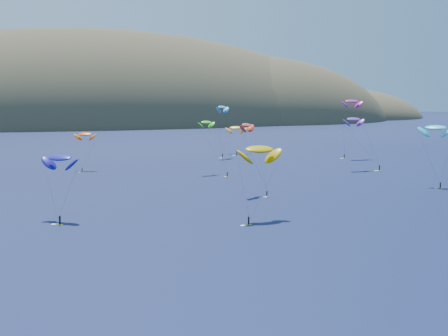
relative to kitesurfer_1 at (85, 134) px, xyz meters
name	(u,v)px	position (x,y,z in m)	size (l,w,h in m)	color
island	(111,133)	(78.90, 398.84, -24.24)	(730.00, 300.00, 210.00)	#3D3526
kitesurfer_1	(85,134)	(0.00, 0.00, 0.00)	(8.59, 10.46, 15.71)	#C0D617
kitesurfer_2	(259,149)	(25.13, -106.27, 2.34)	(12.11, 10.77, 18.91)	#C0D617
kitesurfer_3	(206,122)	(39.68, -24.70, 4.84)	(8.03, 14.76, 20.30)	#C0D617
kitesurfer_4	(222,107)	(64.50, 26.72, 9.04)	(9.27, 8.16, 25.00)	#C0D617
kitesurfer_5	(436,128)	(96.61, -78.44, 4.62)	(9.99, 12.22, 20.94)	#C0D617
kitesurfer_6	(354,119)	(95.78, -32.64, 5.44)	(12.20, 10.54, 21.54)	#C0D617
kitesurfer_8	(352,101)	(117.87, 4.60, 11.74)	(10.47, 4.92, 28.17)	#C0D617
kitesurfer_9	(247,125)	(35.69, -72.87, 6.13)	(7.46, 11.12, 21.61)	#C0D617
kitesurfer_10	(60,158)	(-18.00, -91.46, 0.50)	(9.76, 13.29, 16.67)	#C0D617
kitesurfer_11	(236,128)	(76.90, 41.24, -1.11)	(10.80, 13.80, 15.16)	#C0D617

